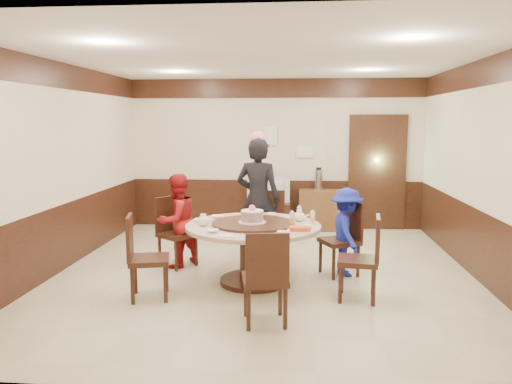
# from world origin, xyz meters

# --- Properties ---
(room) EXTENTS (6.00, 6.04, 2.84)m
(room) POSITION_xyz_m (0.01, 0.01, 1.08)
(room) COLOR beige
(room) RESTS_ON ground
(banquet_table) EXTENTS (1.67, 1.67, 0.78)m
(banquet_table) POSITION_xyz_m (-0.11, -0.43, 0.53)
(banquet_table) COLOR black
(banquet_table) RESTS_ON ground
(chair_0) EXTENTS (0.59, 0.59, 0.97)m
(chair_0) POSITION_xyz_m (1.01, 0.02, 0.30)
(chair_0) COLOR black
(chair_0) RESTS_ON ground
(chair_1) EXTENTS (0.47, 0.48, 0.97)m
(chair_1) POSITION_xyz_m (0.04, 0.89, 0.30)
(chair_1) COLOR black
(chair_1) RESTS_ON ground
(chair_2) EXTENTS (0.62, 0.62, 0.97)m
(chair_2) POSITION_xyz_m (-1.24, 0.23, 0.30)
(chair_2) COLOR black
(chair_2) RESTS_ON ground
(chair_3) EXTENTS (0.54, 0.53, 0.97)m
(chair_3) POSITION_xyz_m (-1.26, -1.07, 0.30)
(chair_3) COLOR black
(chair_3) RESTS_ON ground
(chair_4) EXTENTS (0.51, 0.52, 0.97)m
(chair_4) POSITION_xyz_m (0.13, -1.69, 0.30)
(chair_4) COLOR black
(chair_4) RESTS_ON ground
(chair_5) EXTENTS (0.50, 0.49, 0.97)m
(chair_5) POSITION_xyz_m (1.15, -0.90, 0.30)
(chair_5) COLOR black
(chair_5) RESTS_ON ground
(person_standing) EXTENTS (0.74, 0.57, 1.79)m
(person_standing) POSITION_xyz_m (-0.13, 0.66, 0.89)
(person_standing) COLOR black
(person_standing) RESTS_ON ground
(person_red) EXTENTS (0.77, 0.80, 1.30)m
(person_red) POSITION_xyz_m (-1.23, 0.22, 0.65)
(person_red) COLOR #A41519
(person_red) RESTS_ON ground
(person_blue) EXTENTS (0.55, 0.81, 1.16)m
(person_blue) POSITION_xyz_m (1.08, 0.01, 0.58)
(person_blue) COLOR #172195
(person_blue) RESTS_ON ground
(birthday_cake) EXTENTS (0.34, 0.34, 0.22)m
(birthday_cake) POSITION_xyz_m (-0.12, -0.46, 0.86)
(birthday_cake) COLOR white
(birthday_cake) RESTS_ON banquet_table
(teapot_left) EXTENTS (0.17, 0.15, 0.13)m
(teapot_left) POSITION_xyz_m (-0.71, -0.56, 0.81)
(teapot_left) COLOR white
(teapot_left) RESTS_ON banquet_table
(teapot_right) EXTENTS (0.17, 0.15, 0.13)m
(teapot_right) POSITION_xyz_m (0.46, -0.18, 0.81)
(teapot_right) COLOR white
(teapot_right) RESTS_ON banquet_table
(bowl_0) EXTENTS (0.14, 0.14, 0.04)m
(bowl_0) POSITION_xyz_m (-0.62, -0.05, 0.77)
(bowl_0) COLOR white
(bowl_0) RESTS_ON banquet_table
(bowl_1) EXTENTS (0.12, 0.12, 0.04)m
(bowl_1) POSITION_xyz_m (0.27, -0.95, 0.77)
(bowl_1) COLOR white
(bowl_1) RESTS_ON banquet_table
(bowl_2) EXTENTS (0.14, 0.14, 0.03)m
(bowl_2) POSITION_xyz_m (-0.53, -0.91, 0.77)
(bowl_2) COLOR white
(bowl_2) RESTS_ON banquet_table
(bowl_3) EXTENTS (0.14, 0.14, 0.04)m
(bowl_3) POSITION_xyz_m (0.56, -0.61, 0.77)
(bowl_3) COLOR white
(bowl_3) RESTS_ON banquet_table
(bowl_4) EXTENTS (0.15, 0.15, 0.04)m
(bowl_4) POSITION_xyz_m (-0.80, -0.32, 0.77)
(bowl_4) COLOR white
(bowl_4) RESTS_ON banquet_table
(bowl_5) EXTENTS (0.13, 0.13, 0.04)m
(bowl_5) POSITION_xyz_m (0.08, 0.15, 0.77)
(bowl_5) COLOR white
(bowl_5) RESTS_ON banquet_table
(saucer_near) EXTENTS (0.18, 0.18, 0.01)m
(saucer_near) POSITION_xyz_m (-0.36, -1.08, 0.76)
(saucer_near) COLOR white
(saucer_near) RESTS_ON banquet_table
(saucer_far) EXTENTS (0.18, 0.18, 0.01)m
(saucer_far) POSITION_xyz_m (0.34, 0.07, 0.76)
(saucer_far) COLOR white
(saucer_far) RESTS_ON banquet_table
(shrimp_platter) EXTENTS (0.30, 0.20, 0.06)m
(shrimp_platter) POSITION_xyz_m (0.47, -0.81, 0.78)
(shrimp_platter) COLOR white
(shrimp_platter) RESTS_ON banquet_table
(bottle_0) EXTENTS (0.06, 0.06, 0.16)m
(bottle_0) POSITION_xyz_m (0.37, -0.44, 0.83)
(bottle_0) COLOR white
(bottle_0) RESTS_ON banquet_table
(bottle_1) EXTENTS (0.06, 0.06, 0.16)m
(bottle_1) POSITION_xyz_m (0.63, -0.37, 0.83)
(bottle_1) COLOR white
(bottle_1) RESTS_ON banquet_table
(bottle_2) EXTENTS (0.06, 0.06, 0.16)m
(bottle_2) POSITION_xyz_m (0.46, -0.04, 0.83)
(bottle_2) COLOR white
(bottle_2) RESTS_ON banquet_table
(tv_stand) EXTENTS (0.85, 0.45, 0.50)m
(tv_stand) POSITION_xyz_m (-0.13, 2.75, 0.25)
(tv_stand) COLOR black
(tv_stand) RESTS_ON ground
(television) EXTENTS (0.82, 0.16, 0.47)m
(television) POSITION_xyz_m (-0.13, 2.75, 0.73)
(television) COLOR gray
(television) RESTS_ON tv_stand
(side_cabinet) EXTENTS (0.80, 0.40, 0.75)m
(side_cabinet) POSITION_xyz_m (0.86, 2.78, 0.38)
(side_cabinet) COLOR brown
(side_cabinet) RESTS_ON ground
(thermos) EXTENTS (0.15, 0.15, 0.38)m
(thermos) POSITION_xyz_m (0.81, 2.78, 0.94)
(thermos) COLOR silver
(thermos) RESTS_ON side_cabinet
(notice_left) EXTENTS (0.25, 0.00, 0.35)m
(notice_left) POSITION_xyz_m (-0.10, 2.96, 1.75)
(notice_left) COLOR white
(notice_left) RESTS_ON room
(notice_right) EXTENTS (0.30, 0.00, 0.22)m
(notice_right) POSITION_xyz_m (0.55, 2.96, 1.45)
(notice_right) COLOR white
(notice_right) RESTS_ON room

